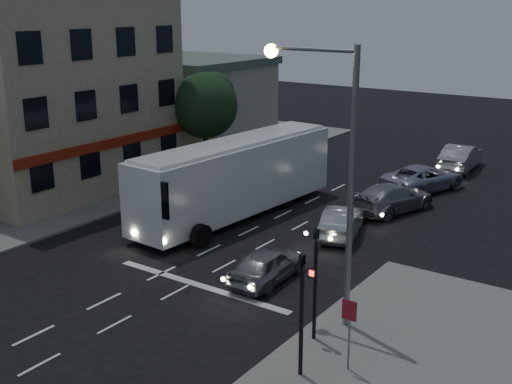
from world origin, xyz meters
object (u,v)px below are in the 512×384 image
Objects in this scene: car_extra at (461,157)px; streetlight at (333,155)px; car_sedan_b at (393,198)px; tour_bus at (236,176)px; traffic_signal_side at (302,300)px; traffic_signal_main at (315,271)px; car_sedan_c at (423,178)px; car_suv at (267,265)px; street_tree at (205,103)px; car_sedan_a at (342,221)px; regulatory_sign at (349,323)px.

streetlight is at bearing 93.95° from car_extra.
car_sedan_b is at bearing 86.12° from car_extra.
car_extra is at bearing 72.09° from tour_bus.
traffic_signal_main is at bearing 109.49° from traffic_signal_side.
car_sedan_c is 0.59× the size of streetlight.
car_suv is 0.44× the size of streetlight.
street_tree reaches higher than traffic_signal_side.
car_sedan_a is at bearing 114.24° from streetlight.
regulatory_sign is (5.07, -19.47, 0.86)m from car_sedan_c.
traffic_signal_main is (3.74, -9.17, 1.73)m from car_sedan_a.
traffic_signal_main is 0.46× the size of streetlight.
streetlight is at bearing 128.75° from regulatory_sign.
regulatory_sign is (5.44, -10.19, 0.91)m from car_sedan_a.
car_sedan_a is 1.91× the size of regulatory_sign.
street_tree is (-12.55, 0.42, 3.77)m from car_sedan_b.
street_tree reaches higher than car_extra.
tour_bus is 8.11m from car_sedan_b.
car_sedan_b is 0.81× the size of street_tree.
car_suv is 0.78× the size of car_sedan_b.
regulatory_sign reaches higher than car_sedan_b.
traffic_signal_main is 0.66× the size of street_tree.
car_sedan_a is at bearing -22.82° from street_tree.
street_tree reaches higher than car_sedan_a.
regulatory_sign is at bearing -30.84° from traffic_signal_main.
car_sedan_c is at bearing 18.72° from street_tree.
car_sedan_b is at bearing 103.24° from traffic_signal_main.
car_sedan_b is 0.56× the size of streetlight.
traffic_signal_side is 1.86× the size of regulatory_sign.
traffic_signal_side is at bearing 95.09° from car_extra.
car_suv is 21.39m from car_extra.
traffic_signal_main is (9.42, -8.74, 0.34)m from tour_bus.
tour_bus is at bearing -47.75° from car_suv.
car_sedan_c is at bearing 100.36° from traffic_signal_main.
car_sedan_b is at bearing 109.87° from car_sedan_c.
tour_bus is 12.86m from traffic_signal_main.
car_sedan_c is at bearing 62.11° from tour_bus.
traffic_signal_side is (4.44, -11.15, 1.73)m from car_sedan_a.
car_sedan_c is 5.95m from car_extra.
car_sedan_a is at bearing 84.50° from car_extra.
car_suv is 6.15m from car_sedan_a.
car_suv is at bearing 106.94° from car_sedan_c.
car_suv is 6.93m from traffic_signal_side.
car_extra is 2.26× the size of regulatory_sign.
car_sedan_c is (0.37, 9.29, 0.04)m from car_sedan_a.
car_sedan_a is 0.79× the size of car_sedan_c.
street_tree is at bearing 137.97° from traffic_signal_main.
regulatory_sign reaches higher than car_sedan_a.
streetlight reaches higher than tour_bus.
car_extra is at bearing 98.24° from traffic_signal_side.
streetlight is (2.86, -22.98, 4.91)m from car_extra.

